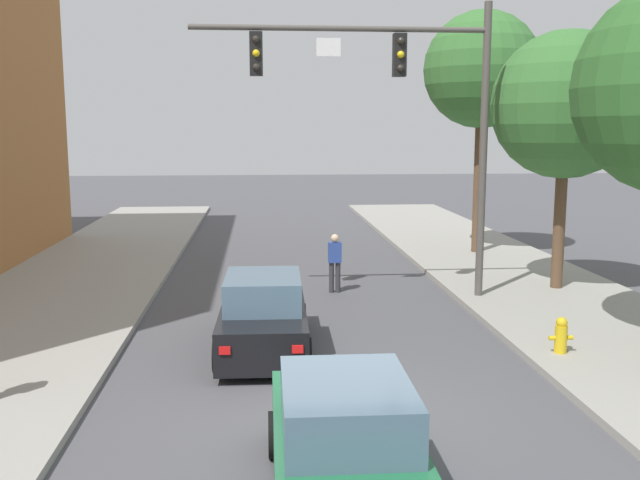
% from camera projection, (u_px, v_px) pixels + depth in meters
% --- Properties ---
extents(ground_plane, '(120.00, 120.00, 0.00)m').
position_uv_depth(ground_plane, '(336.00, 418.00, 11.15)').
color(ground_plane, '#4C4C51').
extents(traffic_signal_mast, '(7.52, 0.38, 7.50)m').
position_uv_depth(traffic_signal_mast, '(401.00, 94.00, 17.75)').
color(traffic_signal_mast, '#514C47').
rests_on(traffic_signal_mast, sidewalk_right).
extents(car_lead_black, '(1.91, 4.28, 1.60)m').
position_uv_depth(car_lead_black, '(263.00, 316.00, 14.42)').
color(car_lead_black, black).
rests_on(car_lead_black, ground).
extents(car_following_green, '(1.87, 4.26, 1.60)m').
position_uv_depth(car_following_green, '(345.00, 448.00, 8.47)').
color(car_following_green, '#1E663D').
rests_on(car_following_green, ground).
extents(pedestrian_crossing_road, '(0.36, 0.22, 1.64)m').
position_uv_depth(pedestrian_crossing_road, '(335.00, 260.00, 19.58)').
color(pedestrian_crossing_road, '#333338').
rests_on(pedestrian_crossing_road, ground).
extents(fire_hydrant, '(0.48, 0.24, 0.72)m').
position_uv_depth(fire_hydrant, '(561.00, 335.00, 13.86)').
color(fire_hydrant, gold).
rests_on(fire_hydrant, sidewalk_right).
extents(street_tree_second, '(3.95, 3.95, 6.97)m').
position_uv_depth(street_tree_second, '(566.00, 106.00, 18.90)').
color(street_tree_second, brown).
rests_on(street_tree_second, sidewalk_right).
extents(street_tree_third, '(4.02, 4.02, 8.40)m').
position_uv_depth(street_tree_third, '(482.00, 70.00, 24.43)').
color(street_tree_third, brown).
rests_on(street_tree_third, sidewalk_right).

